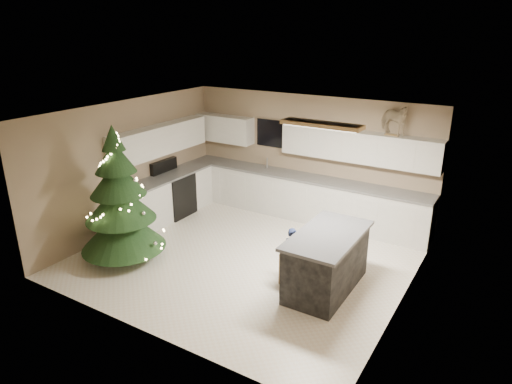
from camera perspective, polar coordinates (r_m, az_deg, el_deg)
ground_plane at (r=8.30m, az=-1.27°, el=-8.19°), size 5.50×5.50×0.00m
room_shell at (r=7.62m, az=-1.22°, el=3.44°), size 5.52×5.02×2.61m
cabinetry at (r=9.72m, az=-0.60°, el=1.03°), size 5.50×3.20×2.00m
island at (r=7.27m, az=8.82°, el=-8.53°), size 0.90×1.70×0.95m
bar_stool at (r=7.36m, az=4.15°, el=-8.32°), size 0.30×0.30×0.58m
christmas_tree at (r=8.22m, az=-16.62°, el=-1.72°), size 1.52×1.47×2.43m
toddler at (r=7.55m, az=4.56°, el=-7.62°), size 0.37×0.32×0.86m
rocking_horse at (r=8.90m, az=16.81°, el=8.71°), size 0.74×0.56×0.59m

